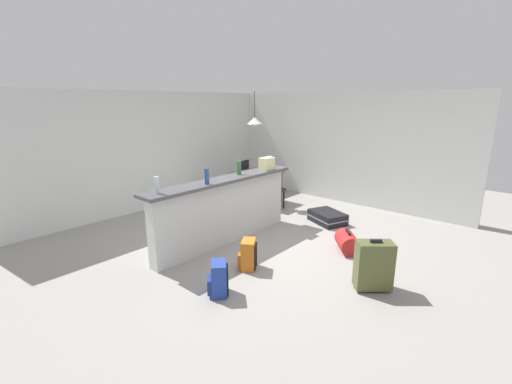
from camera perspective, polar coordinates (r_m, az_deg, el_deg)
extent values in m
cube|color=gray|center=(5.97, 0.97, -8.04)|extent=(13.00, 13.00, 0.05)
cube|color=silver|center=(7.89, -16.31, 6.60)|extent=(6.60, 0.10, 2.50)
cube|color=silver|center=(8.28, 13.19, 7.16)|extent=(0.10, 6.00, 2.50)
cube|color=silver|center=(5.72, -5.12, -3.32)|extent=(2.80, 0.20, 1.04)
cube|color=#4C4C51|center=(5.58, -5.24, 2.00)|extent=(2.96, 0.40, 0.05)
cylinder|color=silver|center=(4.80, -16.08, 1.11)|extent=(0.07, 0.07, 0.23)
cylinder|color=#284C89|center=(5.19, -8.14, 2.60)|extent=(0.07, 0.07, 0.24)
cylinder|color=#2D6B38|center=(5.84, -2.82, 4.03)|extent=(0.08, 0.08, 0.23)
cylinder|color=silver|center=(6.51, 2.32, 5.08)|extent=(0.06, 0.06, 0.22)
cube|color=beige|center=(6.26, 1.78, 4.71)|extent=(0.26, 0.18, 0.22)
cube|color=brown|center=(7.85, 0.11, 3.22)|extent=(1.10, 0.80, 0.04)
cylinder|color=brown|center=(7.36, -0.39, -0.53)|extent=(0.06, 0.06, 0.70)
cylinder|color=brown|center=(8.09, 4.20, 0.85)|extent=(0.06, 0.06, 0.70)
cylinder|color=brown|center=(7.81, -4.14, 0.33)|extent=(0.06, 0.06, 0.70)
cylinder|color=brown|center=(8.50, 0.54, 1.57)|extent=(0.06, 0.06, 0.70)
cube|color=black|center=(7.50, 2.92, 0.38)|extent=(0.40, 0.40, 0.04)
cube|color=black|center=(7.55, 1.86, 2.51)|extent=(0.40, 0.04, 0.48)
cylinder|color=black|center=(7.34, 3.13, -1.76)|extent=(0.04, 0.04, 0.41)
cylinder|color=black|center=(7.59, 4.59, -1.23)|extent=(0.04, 0.04, 0.41)
cylinder|color=black|center=(7.53, 1.19, -1.31)|extent=(0.04, 0.04, 0.41)
cylinder|color=black|center=(7.77, 2.68, -0.81)|extent=(0.04, 0.04, 0.41)
cube|color=black|center=(8.39, -3.04, 1.93)|extent=(0.46, 0.46, 0.04)
cube|color=black|center=(8.23, -2.04, 3.55)|extent=(0.40, 0.10, 0.48)
cylinder|color=black|center=(8.66, -3.27, 0.80)|extent=(0.04, 0.04, 0.41)
cylinder|color=black|center=(8.41, -4.54, 0.35)|extent=(0.04, 0.04, 0.41)
cylinder|color=black|center=(8.48, -1.51, 0.52)|extent=(0.04, 0.04, 0.41)
cylinder|color=black|center=(8.23, -2.75, 0.06)|extent=(0.04, 0.04, 0.41)
cylinder|color=black|center=(7.71, -0.22, 14.20)|extent=(0.01, 0.01, 0.57)
cone|color=white|center=(7.72, -0.22, 11.70)|extent=(0.34, 0.34, 0.14)
sphere|color=white|center=(7.72, -0.22, 11.11)|extent=(0.07, 0.07, 0.07)
cube|color=black|center=(6.85, 11.71, -4.10)|extent=(0.71, 0.81, 0.22)
cube|color=gray|center=(6.85, 11.71, -4.10)|extent=(0.72, 0.83, 0.02)
cube|color=#2D2D33|center=(7.16, 9.72, -3.17)|extent=(0.22, 0.20, 0.02)
cube|color=#51562D|center=(4.59, 18.88, -11.34)|extent=(0.47, 0.49, 0.60)
cylinder|color=black|center=(4.67, 16.28, -14.79)|extent=(0.06, 0.07, 0.06)
cylinder|color=black|center=(4.78, 20.80, -14.43)|extent=(0.06, 0.07, 0.06)
cube|color=#232328|center=(4.46, 19.22, -7.64)|extent=(0.12, 0.13, 0.04)
cube|color=#233D93|center=(4.33, -6.14, -14.02)|extent=(0.32, 0.33, 0.42)
cube|color=navy|center=(4.36, -7.60, -14.90)|extent=(0.19, 0.20, 0.19)
cube|color=black|center=(4.40, -4.79, -13.79)|extent=(0.04, 0.04, 0.36)
cube|color=black|center=(4.28, -4.74, -14.68)|extent=(0.04, 0.04, 0.36)
cylinder|color=red|center=(5.65, 14.85, -7.99)|extent=(0.56, 0.54, 0.30)
cube|color=black|center=(5.59, 14.97, -6.38)|extent=(0.17, 0.15, 0.04)
cube|color=orange|center=(4.91, -1.25, -10.26)|extent=(0.33, 0.31, 0.42)
cube|color=#AB5918|center=(4.96, -2.53, -10.95)|extent=(0.22, 0.17, 0.19)
cube|color=black|center=(4.97, 0.03, -10.20)|extent=(0.04, 0.04, 0.36)
cube|color=black|center=(4.85, -0.18, -10.89)|extent=(0.04, 0.04, 0.36)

